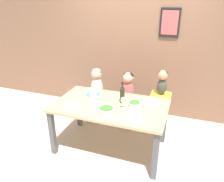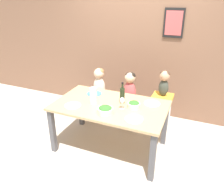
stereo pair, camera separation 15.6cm
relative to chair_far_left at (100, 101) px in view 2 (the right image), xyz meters
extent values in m
plane|color=#BCB2A3|center=(0.50, -0.67, -0.38)|extent=(14.00, 14.00, 0.00)
cube|color=brown|center=(0.50, 0.67, 0.97)|extent=(10.00, 0.06, 2.70)
cube|color=black|center=(1.08, 0.62, 1.35)|extent=(0.32, 0.02, 0.47)
cube|color=#B74C4C|center=(1.08, 0.61, 1.35)|extent=(0.27, 0.00, 0.39)
cube|color=tan|center=(0.50, -0.67, 0.33)|extent=(1.58, 0.93, 0.03)
cube|color=#4C4C51|center=(-0.23, -1.08, -0.04)|extent=(0.07, 0.07, 0.69)
cube|color=#4C4C51|center=(1.23, -1.08, -0.04)|extent=(0.07, 0.07, 0.69)
cube|color=#4C4C51|center=(-0.23, -0.26, -0.04)|extent=(0.07, 0.07, 0.69)
cube|color=#4C4C51|center=(1.23, -0.26, -0.04)|extent=(0.07, 0.07, 0.69)
cylinder|color=silver|center=(-0.14, -0.14, -0.18)|extent=(0.04, 0.04, 0.41)
cylinder|color=silver|center=(0.14, -0.14, -0.18)|extent=(0.04, 0.04, 0.41)
cylinder|color=silver|center=(-0.14, 0.14, -0.18)|extent=(0.04, 0.04, 0.41)
cylinder|color=silver|center=(0.14, 0.14, -0.18)|extent=(0.04, 0.04, 0.41)
cube|color=tan|center=(0.00, 0.00, 0.05)|extent=(0.37, 0.37, 0.05)
cylinder|color=silver|center=(0.42, -0.14, -0.18)|extent=(0.04, 0.04, 0.41)
cylinder|color=silver|center=(0.70, -0.14, -0.18)|extent=(0.04, 0.04, 0.41)
cylinder|color=silver|center=(0.42, 0.14, -0.18)|extent=(0.04, 0.04, 0.41)
cylinder|color=silver|center=(0.70, 0.14, -0.18)|extent=(0.04, 0.04, 0.41)
cube|color=tan|center=(0.56, 0.00, 0.05)|extent=(0.37, 0.37, 0.05)
cylinder|color=silver|center=(1.00, -0.12, -0.06)|extent=(0.04, 0.04, 0.64)
cylinder|color=silver|center=(1.23, -0.12, -0.06)|extent=(0.04, 0.04, 0.64)
cylinder|color=silver|center=(1.00, 0.12, -0.06)|extent=(0.04, 0.04, 0.64)
cylinder|color=silver|center=(1.23, 0.12, -0.06)|extent=(0.04, 0.04, 0.64)
cube|color=gold|center=(1.11, 0.00, 0.28)|extent=(0.32, 0.31, 0.05)
ellipsoid|color=beige|center=(0.00, 0.00, 0.27)|extent=(0.22, 0.16, 0.39)
sphere|color=beige|center=(0.00, 0.00, 0.53)|extent=(0.18, 0.18, 0.18)
ellipsoid|color=olive|center=(0.00, 0.01, 0.56)|extent=(0.17, 0.17, 0.12)
ellipsoid|color=#C64C4C|center=(0.56, 0.00, 0.27)|extent=(0.22, 0.16, 0.39)
sphere|color=#D6AD89|center=(0.56, 0.00, 0.53)|extent=(0.18, 0.18, 0.18)
ellipsoid|color=black|center=(0.56, 0.01, 0.56)|extent=(0.17, 0.17, 0.12)
ellipsoid|color=#3D4238|center=(1.11, 0.00, 0.44)|extent=(0.15, 0.11, 0.27)
sphere|color=tan|center=(1.11, 0.00, 0.64)|extent=(0.16, 0.16, 0.16)
ellipsoid|color=#473323|center=(1.11, 0.01, 0.66)|extent=(0.16, 0.15, 0.11)
cylinder|color=#232D19|center=(0.63, -0.55, 0.46)|extent=(0.07, 0.07, 0.23)
cylinder|color=#232D19|center=(0.63, -0.55, 0.61)|extent=(0.03, 0.03, 0.09)
cylinder|color=black|center=(0.63, -0.55, 0.65)|extent=(0.03, 0.03, 0.02)
cylinder|color=white|center=(0.27, -0.73, 0.46)|extent=(0.10, 0.10, 0.24)
cylinder|color=white|center=(0.70, -0.73, 0.35)|extent=(0.06, 0.06, 0.00)
cylinder|color=white|center=(0.70, -0.73, 0.39)|extent=(0.01, 0.01, 0.08)
ellipsoid|color=white|center=(0.70, -0.73, 0.47)|extent=(0.06, 0.06, 0.09)
cylinder|color=silver|center=(0.54, -0.92, 0.38)|extent=(0.21, 0.21, 0.07)
ellipsoid|color=#336628|center=(0.54, -0.92, 0.42)|extent=(0.18, 0.18, 0.05)
cylinder|color=silver|center=(0.84, -0.63, 0.38)|extent=(0.17, 0.17, 0.07)
ellipsoid|color=#336628|center=(0.84, -0.63, 0.42)|extent=(0.14, 0.14, 0.05)
cylinder|color=silver|center=(0.04, -0.91, 0.35)|extent=(0.23, 0.23, 0.01)
cylinder|color=teal|center=(0.12, -0.43, 0.35)|extent=(0.23, 0.23, 0.01)
cylinder|color=silver|center=(1.04, -0.42, 0.35)|extent=(0.23, 0.23, 0.01)
cylinder|color=silver|center=(0.93, -0.93, 0.35)|extent=(0.23, 0.23, 0.01)
camera|label=1|loc=(1.45, -3.25, 1.74)|focal=35.00mm
camera|label=2|loc=(1.59, -3.19, 1.74)|focal=35.00mm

